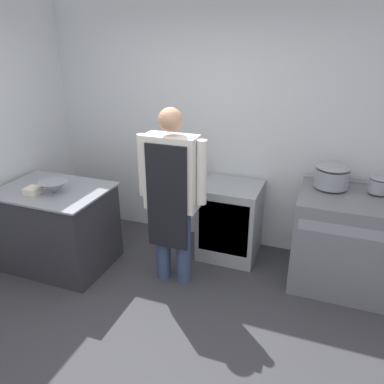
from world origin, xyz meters
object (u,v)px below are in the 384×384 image
at_px(fridge_unit, 230,220).
at_px(person_cook, 172,189).
at_px(stove, 346,241).
at_px(plastic_tub, 33,191).
at_px(sauce_pot, 379,184).
at_px(stock_pot, 332,175).
at_px(mixing_bowl, 54,187).

bearing_deg(fridge_unit, person_cook, -121.39).
xyz_separation_m(stove, plastic_tub, (-2.91, -0.83, 0.43)).
bearing_deg(sauce_pot, stock_pot, 180.00).
relative_size(stock_pot, sauce_pot, 1.83).
distance_m(person_cook, plastic_tub, 1.37).
xyz_separation_m(fridge_unit, plastic_tub, (-1.73, -0.96, 0.48)).
height_order(mixing_bowl, sauce_pot, sauce_pot).
distance_m(stove, plastic_tub, 3.06).
bearing_deg(mixing_bowl, sauce_pot, 16.96).
distance_m(fridge_unit, mixing_bowl, 1.85).
distance_m(stove, fridge_unit, 1.19).
relative_size(stove, mixing_bowl, 3.47).
xyz_separation_m(fridge_unit, mixing_bowl, (-1.54, -0.88, 0.51)).
distance_m(stove, stock_pot, 0.64).
relative_size(stove, sauce_pot, 5.56).
bearing_deg(plastic_tub, person_cook, 12.77).
relative_size(stove, person_cook, 0.56).
xyz_separation_m(stove, fridge_unit, (-1.18, 0.12, -0.05)).
distance_m(plastic_tub, stock_pot, 2.87).
height_order(stove, sauce_pot, sauce_pot).
distance_m(mixing_bowl, sauce_pot, 3.05).
height_order(stove, mixing_bowl, mixing_bowl).
bearing_deg(mixing_bowl, fridge_unit, 29.57).
xyz_separation_m(fridge_unit, stock_pot, (0.96, 0.01, 0.64)).
bearing_deg(mixing_bowl, stock_pot, 19.52).
distance_m(mixing_bowl, plastic_tub, 0.21).
bearing_deg(plastic_tub, sauce_pot, 17.33).
relative_size(stove, stock_pot, 3.05).
distance_m(person_cook, mixing_bowl, 1.17).
distance_m(plastic_tub, sauce_pot, 3.25).
height_order(mixing_bowl, plastic_tub, mixing_bowl).
height_order(fridge_unit, sauce_pot, sauce_pot).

